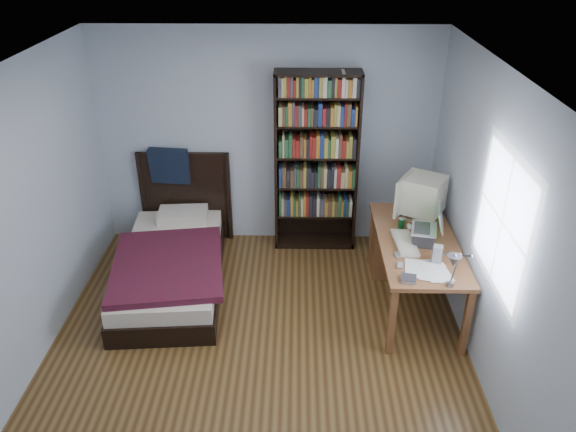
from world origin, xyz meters
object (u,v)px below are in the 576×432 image
(crt_monitor, at_px, (421,195))
(bookshelf, at_px, (316,163))
(desk, at_px, (407,245))
(laptop, at_px, (426,233))
(desk_lamp, at_px, (454,263))
(speaker, at_px, (437,254))
(keyboard, at_px, (405,243))
(soda_can, at_px, (401,223))
(bed, at_px, (173,260))

(crt_monitor, distance_m, bookshelf, 1.26)
(desk, height_order, laptop, laptop)
(desk_lamp, xyz_separation_m, speaker, (0.07, 0.70, -0.36))
(keyboard, distance_m, speaker, 0.39)
(desk, xyz_separation_m, keyboard, (-0.14, -0.51, 0.33))
(soda_can, distance_m, bookshelf, 1.26)
(speaker, bearing_deg, bookshelf, 140.62)
(desk_lamp, relative_size, bookshelf, 0.27)
(bookshelf, bearing_deg, bed, -152.16)
(bookshelf, distance_m, bed, 1.89)
(soda_can, bearing_deg, crt_monitor, 45.42)
(speaker, bearing_deg, desk, 112.94)
(desk, bearing_deg, bed, -178.08)
(keyboard, bearing_deg, bookshelf, 120.18)
(soda_can, xyz_separation_m, bookshelf, (-0.82, 0.92, 0.25))
(keyboard, bearing_deg, laptop, 9.54)
(soda_can, xyz_separation_m, bed, (-2.35, 0.12, -0.53))
(bookshelf, bearing_deg, soda_can, -48.28)
(desk, relative_size, desk_lamp, 2.89)
(laptop, height_order, soda_can, laptop)
(keyboard, xyz_separation_m, bookshelf, (-0.81, 1.24, 0.29))
(laptop, height_order, keyboard, laptop)
(bed, bearing_deg, keyboard, -10.49)
(speaker, relative_size, bed, 0.08)
(desk_lamp, bearing_deg, soda_can, 96.36)
(crt_monitor, xyz_separation_m, desk_lamp, (-0.06, -1.52, 0.18))
(desk, height_order, speaker, speaker)
(desk, relative_size, laptop, 4.29)
(keyboard, distance_m, bed, 2.42)
(desk, distance_m, speaker, 0.91)
(crt_monitor, relative_size, desk_lamp, 1.04)
(laptop, bearing_deg, speaker, -83.58)
(desk_lamp, relative_size, speaker, 3.33)
(speaker, height_order, soda_can, speaker)
(desk_lamp, bearing_deg, desk, 90.76)
(soda_can, bearing_deg, bookshelf, 131.72)
(desk, height_order, crt_monitor, crt_monitor)
(laptop, relative_size, bookshelf, 0.18)
(soda_can, bearing_deg, bed, 177.06)
(speaker, height_order, bed, bed)
(laptop, distance_m, desk_lamp, 1.10)
(laptop, relative_size, bed, 0.17)
(bookshelf, bearing_deg, keyboard, -56.74)
(laptop, height_order, desk_lamp, desk_lamp)
(desk_lamp, xyz_separation_m, bed, (-2.49, 1.43, -0.92))
(bookshelf, bearing_deg, speaker, -55.87)
(laptop, height_order, speaker, laptop)
(laptop, xyz_separation_m, soda_can, (-0.18, 0.27, -0.05))
(soda_can, bearing_deg, desk, 58.14)
(bed, bearing_deg, speaker, -15.98)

